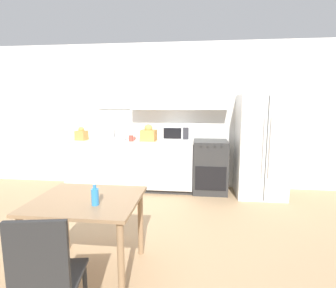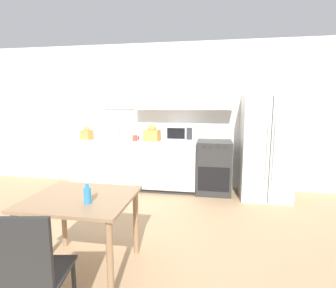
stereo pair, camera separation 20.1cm
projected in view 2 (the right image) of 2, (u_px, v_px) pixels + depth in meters
ground_plane at (137, 231)px, 3.30m from camera, size 12.00×12.00×0.00m
wall_back at (168, 111)px, 4.96m from camera, size 12.00×0.38×2.70m
kitchen_counter at (134, 164)px, 4.92m from camera, size 2.35×0.62×0.94m
oven_range at (214, 167)px, 4.68m from camera, size 0.60×0.61×0.94m
refrigerator at (266, 147)px, 4.40m from camera, size 0.80×0.78×1.75m
kitchen_sink at (116, 138)px, 4.92m from camera, size 0.64×0.43×0.26m
microwave at (180, 132)px, 4.78m from camera, size 0.49×0.34×0.26m
coffee_mug at (135, 138)px, 4.62m from camera, size 0.12×0.08×0.10m
grocery_bag_0 at (152, 134)px, 4.64m from camera, size 0.28×0.24×0.30m
grocery_bag_1 at (87, 134)px, 4.81m from camera, size 0.21×0.19×0.24m
dining_table at (82, 208)px, 2.47m from camera, size 0.96×0.83×0.73m
dining_chair_near at (31, 269)px, 1.70m from camera, size 0.46×0.46×0.93m
drink_bottle at (87, 194)px, 2.28m from camera, size 0.06×0.06×0.20m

